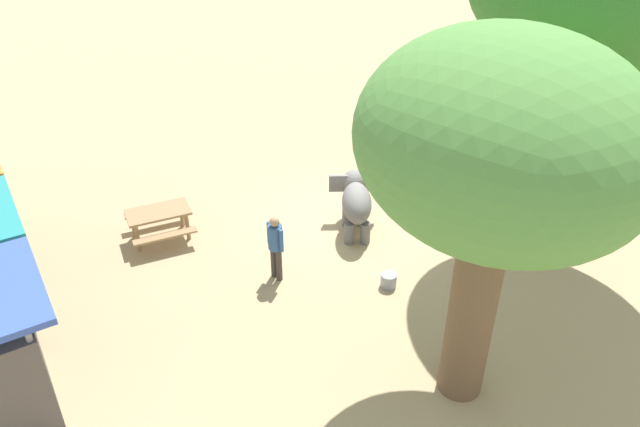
{
  "coord_description": "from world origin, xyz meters",
  "views": [
    {
      "loc": [
        -10.78,
        7.53,
        8.77
      ],
      "look_at": [
        -0.2,
        1.08,
        0.8
      ],
      "focal_mm": 34.64,
      "sensor_mm": 36.0,
      "label": 1
    }
  ],
  "objects_px": {
    "wooden_bench": "(395,135)",
    "feed_bucket": "(389,280)",
    "shade_tree_secondary": "(501,148)",
    "picnic_table_near": "(159,218)",
    "elephant": "(356,201)",
    "person_handler": "(275,243)"
  },
  "relations": [
    {
      "from": "wooden_bench",
      "to": "feed_bucket",
      "type": "bearing_deg",
      "value": 35.81
    },
    {
      "from": "shade_tree_secondary",
      "to": "picnic_table_near",
      "type": "relative_size",
      "value": 3.9
    },
    {
      "from": "elephant",
      "to": "wooden_bench",
      "type": "height_order",
      "value": "elephant"
    },
    {
      "from": "elephant",
      "to": "feed_bucket",
      "type": "bearing_deg",
      "value": -165.74
    },
    {
      "from": "feed_bucket",
      "to": "wooden_bench",
      "type": "bearing_deg",
      "value": -38.37
    },
    {
      "from": "person_handler",
      "to": "wooden_bench",
      "type": "xyz_separation_m",
      "value": [
        3.78,
        -6.19,
        -0.48
      ]
    },
    {
      "from": "person_handler",
      "to": "feed_bucket",
      "type": "distance_m",
      "value": 2.63
    },
    {
      "from": "person_handler",
      "to": "shade_tree_secondary",
      "type": "height_order",
      "value": "shade_tree_secondary"
    },
    {
      "from": "picnic_table_near",
      "to": "elephant",
      "type": "bearing_deg",
      "value": -19.43
    },
    {
      "from": "person_handler",
      "to": "feed_bucket",
      "type": "bearing_deg",
      "value": -49.95
    },
    {
      "from": "person_handler",
      "to": "wooden_bench",
      "type": "relative_size",
      "value": 1.11
    },
    {
      "from": "wooden_bench",
      "to": "picnic_table_near",
      "type": "relative_size",
      "value": 0.87
    },
    {
      "from": "shade_tree_secondary",
      "to": "wooden_bench",
      "type": "distance_m",
      "value": 10.57
    },
    {
      "from": "elephant",
      "to": "person_handler",
      "type": "relative_size",
      "value": 1.14
    },
    {
      "from": "elephant",
      "to": "feed_bucket",
      "type": "xyz_separation_m",
      "value": [
        -2.24,
        0.63,
        -0.69
      ]
    },
    {
      "from": "shade_tree_secondary",
      "to": "picnic_table_near",
      "type": "bearing_deg",
      "value": 22.41
    },
    {
      "from": "elephant",
      "to": "person_handler",
      "type": "xyz_separation_m",
      "value": [
        -0.69,
        2.6,
        0.1
      ]
    },
    {
      "from": "wooden_bench",
      "to": "picnic_table_near",
      "type": "height_order",
      "value": "wooden_bench"
    },
    {
      "from": "elephant",
      "to": "shade_tree_secondary",
      "type": "bearing_deg",
      "value": -163.46
    },
    {
      "from": "person_handler",
      "to": "feed_bucket",
      "type": "xyz_separation_m",
      "value": [
        -1.55,
        -1.97,
        -0.79
      ]
    },
    {
      "from": "wooden_bench",
      "to": "shade_tree_secondary",
      "type": "bearing_deg",
      "value": 44.0
    },
    {
      "from": "person_handler",
      "to": "shade_tree_secondary",
      "type": "xyz_separation_m",
      "value": [
        -4.53,
        -1.36,
        3.91
      ]
    }
  ]
}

